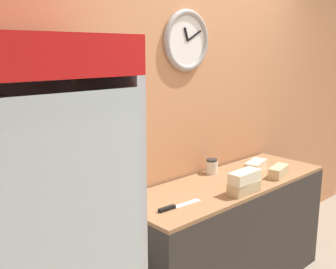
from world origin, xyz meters
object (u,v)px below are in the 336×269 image
Objects in this scene: beverage_cooler at (40,214)px; sandwich_flat_left at (256,166)px; chefs_knife at (174,207)px; sandwich_flat_right at (278,171)px; sandwich_stack_bottom at (244,187)px; condiment_jar at (212,166)px; sandwich_stack_middle at (245,177)px.

beverage_cooler reaches higher than sandwich_flat_left.
chefs_knife is (-1.00, -0.10, -0.03)m from sandwich_flat_left.
sandwich_stack_bottom is at bearing -175.57° from sandwich_flat_right.
sandwich_stack_bottom is at bearing -110.52° from condiment_jar.
condiment_jar reaches higher than sandwich_flat_right.
beverage_cooler reaches higher than sandwich_stack_bottom.
chefs_knife is 0.76m from condiment_jar.
sandwich_flat_left is 0.20m from sandwich_flat_right.
chefs_knife is (-0.53, 0.13, -0.11)m from sandwich_stack_middle.
sandwich_stack_bottom is 0.49m from sandwich_flat_right.
condiment_jar reaches higher than sandwich_stack_bottom.
sandwich_flat_right reaches higher than sandwich_stack_bottom.
sandwich_stack_middle is at bearing -14.07° from chefs_knife.
beverage_cooler is 1.84m from sandwich_flat_right.
beverage_cooler is 1.37m from sandwich_stack_bottom.
condiment_jar is (1.50, 0.19, -0.11)m from beverage_cooler.
chefs_knife is at bearing 165.93° from sandwich_stack_middle.
sandwich_stack_middle is 2.16× the size of condiment_jar.
beverage_cooler reaches higher than sandwich_flat_right.
sandwich_flat_right reaches higher than chefs_knife.
sandwich_flat_right is 0.51m from condiment_jar.
sandwich_flat_left is at bearing 5.94° from chefs_knife.
sandwich_flat_right is at bearing -6.36° from beverage_cooler.
condiment_jar is at bearing 128.87° from sandwich_flat_right.
beverage_cooler is at bearing 173.64° from sandwich_flat_right.
beverage_cooler is 1.52m from condiment_jar.
beverage_cooler is 7.30× the size of sandwich_flat_left.
sandwich_flat_left is at bearing 26.69° from sandwich_stack_middle.
beverage_cooler is 8.00× the size of sandwich_flat_right.
sandwich_stack_middle reaches higher than sandwich_flat_left.
sandwich_stack_middle is 1.06× the size of sandwich_flat_right.
sandwich_stack_middle reaches higher than condiment_jar.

